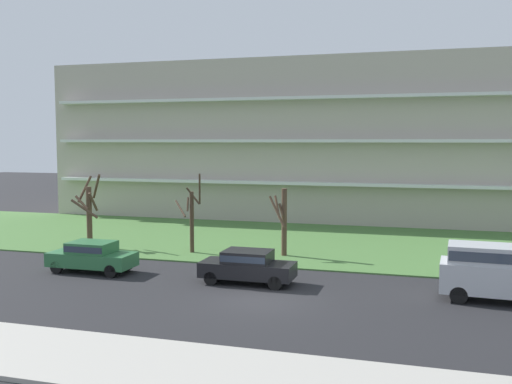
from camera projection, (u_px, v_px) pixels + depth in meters
The scene contains 10 objects.
ground at pixel (262, 300), 24.30m from camera, with size 160.00×160.00×0.00m, color #232326.
sidewalk_curb_near at pixel (187, 370), 16.65m from camera, with size 80.00×4.00×0.15m, color #ADA89E.
grass_lawn_strip at pixel (320, 243), 37.68m from camera, with size 80.00×16.00×0.08m, color #477238.
apartment_building at pixel (350, 141), 51.24m from camera, with size 51.01×14.57×13.36m.
tree_far_left at pixel (89, 211), 36.03m from camera, with size 1.78×1.87×4.62m.
tree_left at pixel (192, 217), 34.04m from camera, with size 1.76×1.75×4.79m.
tree_center at pixel (283, 220), 33.11m from camera, with size 1.17×1.13×3.96m.
sedan_green_near_left at pixel (92, 255), 29.35m from camera, with size 4.40×1.80×1.57m.
van_silver_center_left at pixel (506, 269), 23.82m from camera, with size 5.31×2.29×2.36m.
sedan_black_center_right at pixel (248, 265), 27.01m from camera, with size 4.41×1.81×1.57m.
Camera 1 is at (6.46, -22.91, 6.69)m, focal length 40.45 mm.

